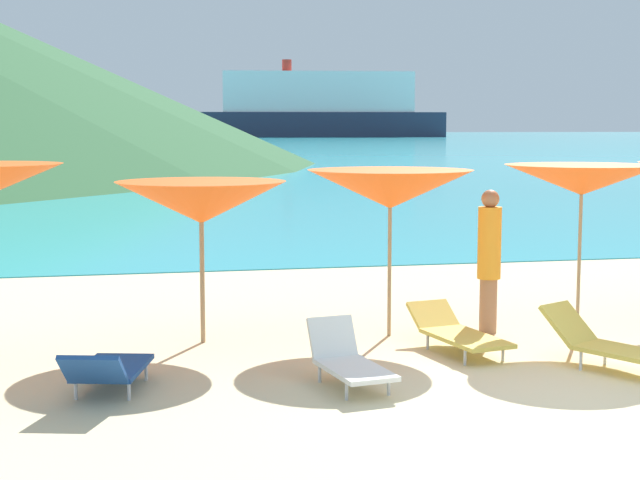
# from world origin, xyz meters

# --- Properties ---
(ground_plane) EXTENTS (50.00, 100.00, 0.30)m
(ground_plane) POSITION_xyz_m (0.00, 10.00, -0.15)
(ground_plane) COLOR beige
(ocean_water) EXTENTS (650.00, 440.00, 0.02)m
(ocean_water) POSITION_xyz_m (0.00, 229.34, 0.01)
(ocean_water) COLOR #2DADBC
(ocean_water) RESTS_ON ground_plane
(umbrella_3) EXTENTS (2.26, 2.26, 2.05)m
(umbrella_3) POSITION_xyz_m (-3.42, 3.36, 1.78)
(umbrella_3) COLOR #9E7F59
(umbrella_3) RESTS_ON ground_plane
(umbrella_4) EXTENTS (2.23, 2.23, 2.18)m
(umbrella_4) POSITION_xyz_m (-1.00, 3.25, 1.92)
(umbrella_4) COLOR #9E7F59
(umbrella_4) RESTS_ON ground_plane
(umbrella_5) EXTENTS (2.03, 2.03, 2.24)m
(umbrella_5) POSITION_xyz_m (1.39, 2.68, 2.05)
(umbrella_5) COLOR #9E7F59
(umbrella_5) RESTS_ON ground_plane
(lounge_chair_0) EXTENTS (0.97, 1.59, 0.57)m
(lounge_chair_0) POSITION_xyz_m (-4.60, 1.16, 0.27)
(lounge_chair_0) COLOR #1E478C
(lounge_chair_0) RESTS_ON ground_plane
(lounge_chair_3) EXTENTS (0.89, 1.70, 0.51)m
(lounge_chair_3) POSITION_xyz_m (-0.45, 2.18, 0.25)
(lounge_chair_3) COLOR #D8BF4C
(lounge_chair_3) RESTS_ON ground_plane
(lounge_chair_5) EXTENTS (1.23, 1.67, 0.67)m
(lounge_chair_5) POSITION_xyz_m (0.90, 0.98, 0.31)
(lounge_chair_5) COLOR #D8BF4C
(lounge_chair_5) RESTS_ON ground_plane
(lounge_chair_10) EXTENTS (0.74, 1.35, 0.65)m
(lounge_chair_10) POSITION_xyz_m (-2.11, 0.97, 0.27)
(lounge_chair_10) COLOR white
(lounge_chair_10) RESTS_ON ground_plane
(beachgoer_1) EXTENTS (0.31, 0.31, 1.91)m
(beachgoer_1) POSITION_xyz_m (0.34, 3.15, 1.03)
(beachgoer_1) COLOR #A3704C
(beachgoer_1) RESTS_ON ground_plane
(cruise_ship) EXTENTS (66.94, 15.26, 20.04)m
(cruise_ship) POSITION_xyz_m (48.37, 240.68, 7.56)
(cruise_ship) COLOR #262D47
(cruise_ship) RESTS_ON ocean_water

